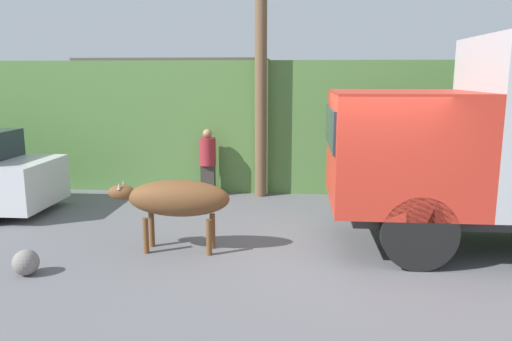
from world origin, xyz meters
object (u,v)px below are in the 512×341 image
(brown_cow, at_px, (176,199))
(utility_pole, at_px, (261,61))
(pedestrian_on_hill, at_px, (208,160))
(roadside_rock, at_px, (26,262))

(brown_cow, height_order, utility_pole, utility_pole)
(brown_cow, xyz_separation_m, utility_pole, (1.06, 3.81, 2.24))
(pedestrian_on_hill, bearing_deg, roadside_rock, 70.56)
(pedestrian_on_hill, distance_m, utility_pole, 2.56)
(pedestrian_on_hill, xyz_separation_m, roadside_rock, (-1.73, -4.88, -0.66))
(roadside_rock, bearing_deg, pedestrian_on_hill, 70.49)
(pedestrian_on_hill, bearing_deg, brown_cow, 92.62)
(brown_cow, height_order, roadside_rock, brown_cow)
(utility_pole, xyz_separation_m, roadside_rock, (-2.95, -4.97, -2.91))
(brown_cow, height_order, pedestrian_on_hill, pedestrian_on_hill)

